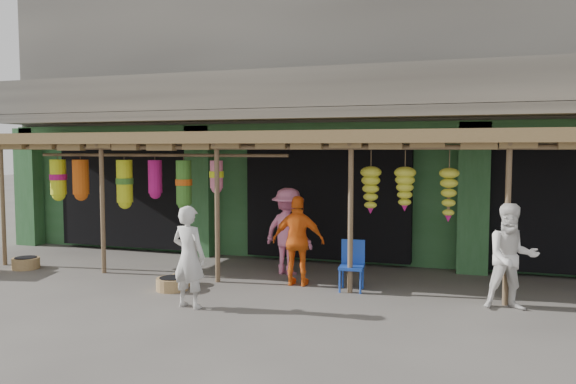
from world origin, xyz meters
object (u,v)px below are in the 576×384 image
(person_front, at_px, (189,257))
(person_right, at_px, (512,257))
(person_shopper, at_px, (288,231))
(person_vendor, at_px, (298,241))
(blue_chair, at_px, (352,262))

(person_front, bearing_deg, person_right, -152.94)
(person_front, distance_m, person_shopper, 2.82)
(person_right, bearing_deg, person_front, -175.39)
(person_vendor, bearing_deg, blue_chair, 176.73)
(person_right, distance_m, person_shopper, 4.23)
(person_front, height_order, person_vendor, person_vendor)
(blue_chair, bearing_deg, person_right, -14.06)
(blue_chair, distance_m, person_vendor, 1.05)
(person_front, bearing_deg, person_shopper, -94.71)
(blue_chair, height_order, person_vendor, person_vendor)
(person_right, xyz_separation_m, person_shopper, (-4.02, 1.29, 0.03))
(person_shopper, bearing_deg, blue_chair, 170.69)
(person_front, relative_size, person_vendor, 0.98)
(person_right, bearing_deg, person_shopper, 150.13)
(blue_chair, relative_size, person_right, 0.53)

